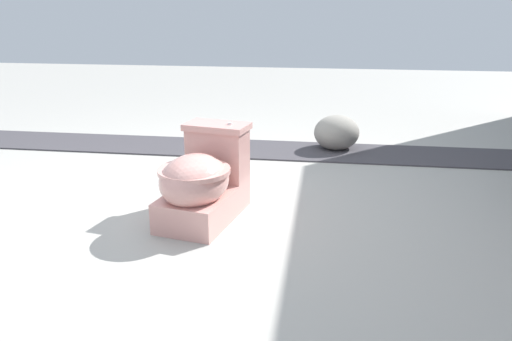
% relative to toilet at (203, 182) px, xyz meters
% --- Properties ---
extents(ground_plane, '(14.00, 14.00, 0.00)m').
position_rel_toilet_xyz_m(ground_plane, '(-0.18, -0.17, -0.22)').
color(ground_plane, '#A8A59E').
extents(gravel_strip, '(0.56, 8.00, 0.01)m').
position_rel_toilet_xyz_m(gravel_strip, '(-1.43, 0.33, -0.21)').
color(gravel_strip, '#423F44').
rests_on(gravel_strip, ground).
extents(toilet, '(0.69, 0.49, 0.52)m').
position_rel_toilet_xyz_m(toilet, '(0.00, 0.00, 0.00)').
color(toilet, '#E09E93').
rests_on(toilet, ground).
extents(boulder_near, '(0.49, 0.50, 0.29)m').
position_rel_toilet_xyz_m(boulder_near, '(-1.55, 0.76, -0.08)').
color(boulder_near, gray).
rests_on(boulder_near, ground).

